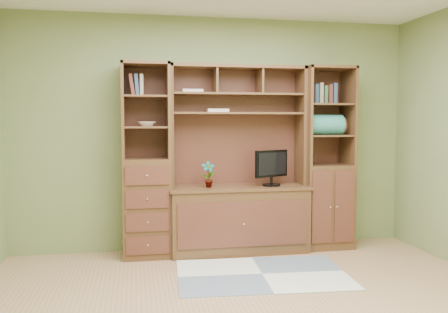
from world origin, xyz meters
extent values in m
cube|color=#748550|center=(0.00, 2.00, 1.30)|extent=(4.50, 0.04, 2.60)
cube|color=#748550|center=(0.00, -2.00, 1.30)|extent=(4.50, 0.04, 2.60)
cube|color=#4E311B|center=(0.22, 1.73, 1.02)|extent=(1.54, 0.53, 2.05)
cube|color=#4E311B|center=(-0.78, 1.77, 1.02)|extent=(0.50, 0.45, 2.05)
cube|color=#4E311B|center=(1.25, 1.77, 1.02)|extent=(0.55, 0.45, 2.05)
cube|color=#A2A6A7|center=(0.26, 0.91, 0.01)|extent=(1.65, 1.15, 0.01)
cube|color=black|center=(0.58, 1.70, 1.00)|extent=(0.49, 0.37, 0.54)
imported|color=#AB5D3A|center=(-0.12, 1.70, 0.87)|extent=(0.15, 0.10, 0.29)
cube|color=beige|center=(0.00, 1.82, 1.56)|extent=(0.23, 0.17, 0.04)
imported|color=silver|center=(-0.77, 1.77, 1.41)|extent=(0.19, 0.19, 0.05)
cube|color=#2F7C74|center=(1.21, 1.73, 1.40)|extent=(0.39, 0.23, 0.23)
cube|color=brown|center=(1.38, 1.85, 1.39)|extent=(0.36, 0.20, 0.20)
camera|label=1|loc=(-0.90, -3.30, 1.44)|focal=38.00mm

